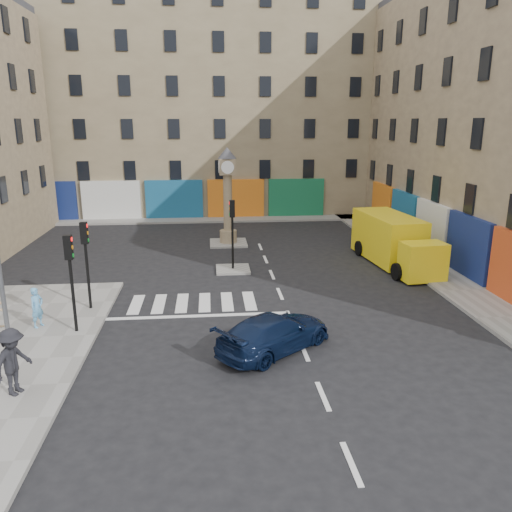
{
  "coord_description": "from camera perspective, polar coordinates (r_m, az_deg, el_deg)",
  "views": [
    {
      "loc": [
        -3.19,
        -17.8,
        7.83
      ],
      "look_at": [
        -1.17,
        3.51,
        2.0
      ],
      "focal_mm": 35.0,
      "sensor_mm": 36.0,
      "label": 1
    }
  ],
  "objects": [
    {
      "name": "traffic_light_island",
      "position": [
        26.35,
        -2.72,
        3.75
      ],
      "size": [
        0.28,
        0.22,
        3.7
      ],
      "color": "black",
      "rests_on": "island_near"
    },
    {
      "name": "sidewalk_right",
      "position": [
        31.21,
        17.17,
        0.16
      ],
      "size": [
        2.6,
        30.0,
        0.15
      ],
      "primitive_type": "cube",
      "color": "gray",
      "rests_on": "ground"
    },
    {
      "name": "navy_sedan",
      "position": [
        17.64,
        2.13,
        -8.75
      ],
      "size": [
        4.72,
        4.31,
        1.33
      ],
      "primitive_type": "imported",
      "rotation": [
        0.0,
        0.0,
        2.25
      ],
      "color": "#0B1632",
      "rests_on": "ground"
    },
    {
      "name": "sidewalk_far",
      "position": [
        40.75,
        -6.47,
        4.17
      ],
      "size": [
        32.0,
        2.4,
        0.15
      ],
      "primitive_type": "cube",
      "color": "gray",
      "rests_on": "ground"
    },
    {
      "name": "pedestrian_blue",
      "position": [
        20.88,
        -23.75,
        -5.39
      ],
      "size": [
        0.6,
        0.68,
        1.57
      ],
      "primitive_type": "imported",
      "rotation": [
        0.0,
        0.0,
        1.09
      ],
      "color": "#5DA4D6",
      "rests_on": "sidewalk_left"
    },
    {
      "name": "pedestrian_dark",
      "position": [
        16.16,
        -26.04,
        -10.8
      ],
      "size": [
        1.19,
        1.49,
        2.02
      ],
      "primitive_type": "imported",
      "rotation": [
        0.0,
        0.0,
        1.18
      ],
      "color": "black",
      "rests_on": "sidewalk_left"
    },
    {
      "name": "building_far",
      "position": [
        45.81,
        -6.68,
        15.97
      ],
      "size": [
        32.0,
        10.0,
        17.0
      ],
      "primitive_type": "cube",
      "color": "gray",
      "rests_on": "ground"
    },
    {
      "name": "clock_pillar",
      "position": [
        32.1,
        -3.27,
        7.55
      ],
      "size": [
        1.2,
        1.2,
        6.1
      ],
      "color": "#9E8A67",
      "rests_on": "island_far"
    },
    {
      "name": "island_near",
      "position": [
        26.97,
        -2.65,
        -1.52
      ],
      "size": [
        1.8,
        1.8,
        0.12
      ],
      "primitive_type": "cube",
      "color": "gray",
      "rests_on": "ground"
    },
    {
      "name": "traffic_light_left_far",
      "position": [
        21.67,
        -18.88,
        0.49
      ],
      "size": [
        0.28,
        0.22,
        3.7
      ],
      "color": "black",
      "rests_on": "sidewalk_left"
    },
    {
      "name": "ground",
      "position": [
        19.7,
        4.4,
        -8.22
      ],
      "size": [
        120.0,
        120.0,
        0.0
      ],
      "primitive_type": "plane",
      "color": "black",
      "rests_on": "ground"
    },
    {
      "name": "yellow_van",
      "position": [
        28.86,
        15.44,
        1.66
      ],
      "size": [
        3.06,
        7.52,
        2.67
      ],
      "rotation": [
        0.0,
        0.0,
        0.1
      ],
      "color": "yellow",
      "rests_on": "ground"
    },
    {
      "name": "traffic_light_left_near",
      "position": [
        19.42,
        -20.45,
        -1.3
      ],
      "size": [
        0.28,
        0.22,
        3.7
      ],
      "color": "black",
      "rests_on": "sidewalk_left"
    },
    {
      "name": "island_far",
      "position": [
        32.76,
        -3.18,
        1.49
      ],
      "size": [
        2.4,
        2.4,
        0.12
      ],
      "primitive_type": "cube",
      "color": "gray",
      "rests_on": "ground"
    }
  ]
}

